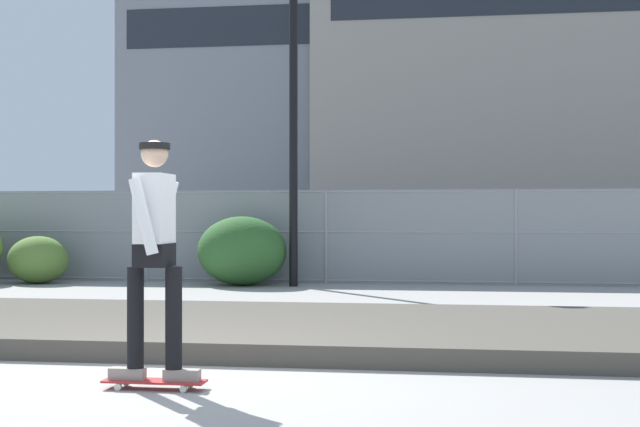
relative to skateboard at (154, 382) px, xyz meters
name	(u,v)px	position (x,y,z in m)	size (l,w,h in m)	color
ground_plane	(162,380)	(-0.05, 0.34, -0.06)	(120.00, 120.00, 0.00)	gray
gravel_berm	(236,328)	(-0.05, 2.84, 0.04)	(15.16, 3.63, 0.20)	#4C473F
skateboard	(154,382)	(0.00, 0.00, 0.00)	(0.80, 0.21, 0.07)	#B22D2D
skater	(155,242)	(0.00, 0.00, 1.08)	(0.72, 0.58, 1.86)	gray
chain_fence	(326,236)	(-0.05, 10.22, 0.87)	(22.10, 0.06, 1.85)	gray
street_lamp	(293,61)	(-0.57, 9.45, 4.22)	(0.44, 0.44, 6.89)	black
parked_car_near	(139,236)	(-5.03, 13.29, 0.78)	(4.54, 2.23, 1.66)	navy
library_building	(290,82)	(-8.21, 51.67, 10.56)	(20.35, 13.24, 21.23)	slate
office_block	(565,62)	(10.37, 51.27, 11.41)	(31.89, 15.23, 22.93)	gray
shrub_center	(38,260)	(-5.67, 9.39, 0.41)	(1.21, 0.99, 0.93)	#567A33
shrub_right	(242,251)	(-1.57, 9.49, 0.61)	(1.71, 1.40, 1.33)	#2D5B28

